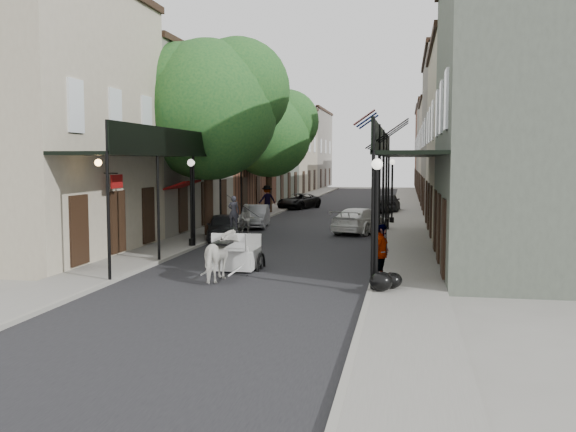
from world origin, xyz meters
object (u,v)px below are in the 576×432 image
at_px(pedestrian_walking, 247,219).
at_px(car_right_near, 360,220).
at_px(car_left_mid, 255,216).
at_px(car_right_far, 388,202).
at_px(pedestrian_sidewalk_right, 381,253).
at_px(tree_near, 217,104).
at_px(lamppost_right_near, 376,222).
at_px(carriage, 240,239).
at_px(horse, 221,256).
at_px(pedestrian_sidewalk_left, 267,200).
at_px(car_left_near, 223,227).
at_px(lamppost_right_far, 392,190).
at_px(tree_far, 274,131).
at_px(car_left_far, 299,201).
at_px(lamppost_left, 192,201).

distance_m(pedestrian_walking, car_right_near, 5.88).
xyz_separation_m(pedestrian_walking, car_left_mid, (-0.29, 3.05, -0.14)).
bearing_deg(car_right_far, car_left_mid, 63.10).
bearing_deg(pedestrian_sidewalk_right, tree_near, 57.68).
distance_m(lamppost_right_near, carriage, 6.10).
distance_m(lamppost_right_near, horse, 5.12).
xyz_separation_m(pedestrian_walking, pedestrian_sidewalk_left, (-1.30, 10.78, 0.33)).
xyz_separation_m(horse, pedestrian_sidewalk_right, (4.95, 0.30, 0.20)).
bearing_deg(tree_near, car_left_mid, 80.05).
height_order(pedestrian_sidewalk_right, car_left_near, pedestrian_sidewalk_right).
xyz_separation_m(lamppost_right_far, horse, (-4.85, -18.94, -1.27)).
height_order(tree_far, car_left_far, tree_far).
xyz_separation_m(horse, car_left_mid, (-2.65, 15.70, -0.15)).
height_order(lamppost_left, carriage, lamppost_left).
bearing_deg(car_left_mid, car_right_near, -22.33).
relative_size(horse, car_right_far, 0.44).
distance_m(horse, pedestrian_sidewalk_right, 4.96).
relative_size(carriage, pedestrian_walking, 1.70).
relative_size(lamppost_right_far, car_left_near, 1.00).
xyz_separation_m(car_left_near, car_left_far, (0.29, 20.04, -0.03)).
xyz_separation_m(lamppost_right_near, car_left_far, (-7.41, 31.04, -1.45)).
distance_m(lamppost_right_near, car_right_near, 15.28).
height_order(lamppost_right_near, car_right_near, lamppost_right_near).
xyz_separation_m(tree_near, lamppost_right_far, (8.30, 7.82, -4.44)).
distance_m(car_left_mid, car_left_far, 14.28).
height_order(tree_far, car_right_near, tree_far).
bearing_deg(car_left_mid, pedestrian_sidewalk_left, 90.18).
relative_size(lamppost_right_far, pedestrian_sidewalk_right, 2.14).
bearing_deg(lamppost_left, tree_near, 91.34).
bearing_deg(lamppost_right_far, pedestrian_sidewalk_left, 152.19).
height_order(lamppost_left, car_left_far, lamppost_left).
xyz_separation_m(pedestrian_sidewalk_left, car_left_mid, (1.01, -7.73, -0.47)).
bearing_deg(tree_far, car_left_near, -87.57).
bearing_deg(car_left_near, lamppost_right_near, -70.50).
height_order(tree_near, lamppost_left, tree_near).
xyz_separation_m(tree_near, car_right_far, (7.80, 16.87, -5.78)).
distance_m(car_left_mid, car_right_far, 14.14).
relative_size(carriage, car_right_far, 0.63).
bearing_deg(carriage, tree_far, 97.79).
bearing_deg(pedestrian_walking, tree_far, 81.19).
bearing_deg(carriage, car_right_near, 72.91).
distance_m(pedestrian_sidewalk_right, car_right_near, 13.88).
xyz_separation_m(lamppost_right_near, car_left_near, (-7.70, 11.00, -1.42)).
distance_m(tree_near, car_right_far, 19.46).
bearing_deg(pedestrian_walking, pedestrian_sidewalk_left, 82.83).
height_order(horse, pedestrian_walking, horse).
xyz_separation_m(tree_far, lamppost_right_far, (8.35, -6.18, -3.79)).
height_order(pedestrian_walking, car_left_near, pedestrian_walking).
bearing_deg(horse, pedestrian_sidewalk_right, -177.41).
bearing_deg(tree_near, car_left_far, 87.31).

